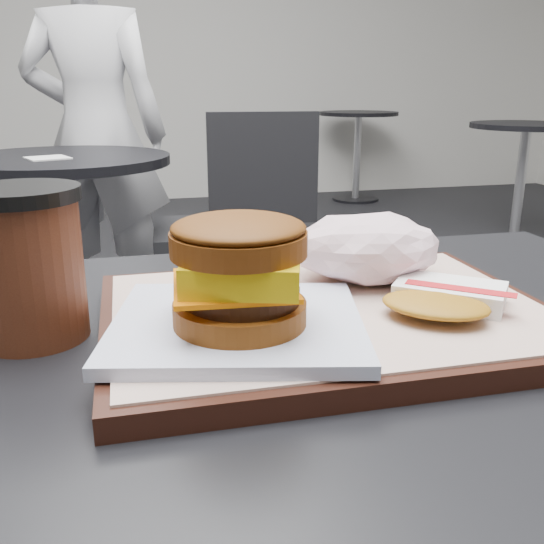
{
  "coord_description": "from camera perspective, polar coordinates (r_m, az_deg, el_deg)",
  "views": [
    {
      "loc": [
        -0.15,
        -0.44,
        0.97
      ],
      "look_at": [
        -0.05,
        -0.01,
        0.83
      ],
      "focal_mm": 40.0,
      "sensor_mm": 36.0,
      "label": 1
    }
  ],
  "objects": [
    {
      "name": "breakfast_sandwich",
      "position": [
        0.45,
        -3.1,
        -1.21
      ],
      "size": [
        0.22,
        0.21,
        0.09
      ],
      "color": "white",
      "rests_on": "serving_tray"
    },
    {
      "name": "neighbor_chair",
      "position": [
        2.21,
        -3.9,
        5.2
      ],
      "size": [
        0.61,
        0.45,
        0.88
      ],
      "color": "#AEAEB3",
      "rests_on": "ground"
    },
    {
      "name": "hash_brown",
      "position": [
        0.53,
        15.85,
        -2.4
      ],
      "size": [
        0.14,
        0.13,
        0.02
      ],
      "color": "white",
      "rests_on": "serving_tray"
    },
    {
      "name": "coffee_cup",
      "position": [
        0.52,
        -22.09,
        1.17
      ],
      "size": [
        0.09,
        0.09,
        0.13
      ],
      "color": "#451E10",
      "rests_on": "customer_table"
    },
    {
      "name": "napkin",
      "position": [
        2.04,
        -20.36,
        10.03
      ],
      "size": [
        0.16,
        0.16,
        0.0
      ],
      "primitive_type": "cube",
      "rotation": [
        0.0,
        0.0,
        0.38
      ],
      "color": "silver",
      "rests_on": "neighbor_table"
    },
    {
      "name": "customer_table",
      "position": [
        0.6,
        4.67,
        -22.77
      ],
      "size": [
        0.8,
        0.6,
        0.77
      ],
      "color": "#A5A5AA",
      "rests_on": "ground"
    },
    {
      "name": "bg_table_far",
      "position": [
        5.32,
        8.08,
        12.7
      ],
      "size": [
        0.66,
        0.66,
        0.75
      ],
      "color": "black",
      "rests_on": "ground"
    },
    {
      "name": "patron",
      "position": [
        2.58,
        -16.26,
        12.37
      ],
      "size": [
        0.64,
        0.5,
        1.56
      ],
      "primitive_type": "imported",
      "rotation": [
        0.0,
        0.0,
        2.89
      ],
      "color": "silver",
      "rests_on": "ground"
    },
    {
      "name": "bg_table_near",
      "position": [
        4.02,
        22.59,
        10.14
      ],
      "size": [
        0.66,
        0.66,
        0.75
      ],
      "color": "black",
      "rests_on": "ground"
    },
    {
      "name": "serving_tray",
      "position": [
        0.53,
        5.26,
        -4.22
      ],
      "size": [
        0.38,
        0.28,
        0.02
      ],
      "color": "black",
      "rests_on": "customer_table"
    },
    {
      "name": "crumpled_wrapper",
      "position": [
        0.59,
        8.94,
        2.27
      ],
      "size": [
        0.14,
        0.11,
        0.06
      ],
      "primitive_type": null,
      "color": "white",
      "rests_on": "serving_tray"
    },
    {
      "name": "neighbor_table",
      "position": [
        2.14,
        -18.76,
        4.98
      ],
      "size": [
        0.7,
        0.7,
        0.75
      ],
      "color": "black",
      "rests_on": "ground"
    }
  ]
}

